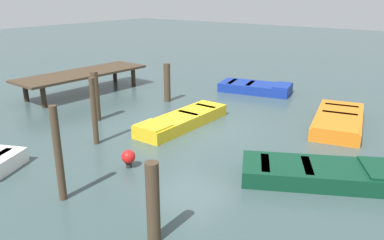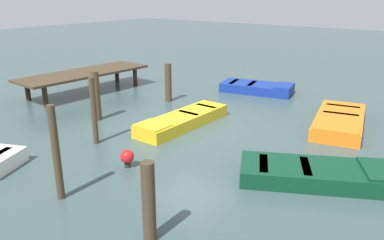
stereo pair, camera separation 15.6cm
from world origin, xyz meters
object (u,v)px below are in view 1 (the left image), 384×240
Objects in this scene: dock_segment at (83,74)px; rowboat_dark_green at (320,173)px; rowboat_blue at (256,87)px; rowboat_orange at (339,120)px; marker_buoy at (128,157)px; mooring_piling_far_left at (58,154)px; mooring_piling_mid_left at (96,96)px; mooring_piling_mid_right at (153,203)px; mooring_piling_far_right at (167,83)px; rowboat_yellow at (182,120)px; mooring_piling_near_right at (94,112)px.

dock_segment is 11.62m from rowboat_dark_green.
rowboat_blue is (4.76, -6.13, -0.63)m from dock_segment.
rowboat_orange is 7.33m from marker_buoy.
mooring_piling_mid_left is (4.07, 3.70, -0.20)m from mooring_piling_far_left.
dock_segment is 9.52m from mooring_piling_far_left.
rowboat_orange is 5.11m from rowboat_blue.
mooring_piling_far_left is 2.15m from marker_buoy.
mooring_piling_mid_right reaches higher than marker_buoy.
marker_buoy reaches higher than rowboat_dark_green.
rowboat_dark_green is 2.42× the size of mooring_piling_far_right.
mooring_piling_mid_left is (-1.30, 2.83, 0.66)m from rowboat_yellow.
mooring_piling_mid_left is 1.10× the size of mooring_piling_far_right.
mooring_piling_mid_left is at bearing 49.28° from mooring_piling_near_right.
mooring_piling_far_left is at bearing -156.16° from mooring_piling_far_right.
mooring_piling_near_right reaches higher than dock_segment.
mooring_piling_mid_left reaches higher than mooring_piling_far_right.
dock_segment is 1.53× the size of rowboat_orange.
rowboat_orange and rowboat_dark_green have the same top height.
mooring_piling_far_right is at bearing 31.16° from marker_buoy.
rowboat_blue is at bearing 6.69° from marker_buoy.
mooring_piling_mid_right is 0.99× the size of mooring_piling_far_right.
rowboat_blue is 7.02× the size of marker_buoy.
marker_buoy is (-3.37, -0.87, 0.07)m from rowboat_yellow.
dock_segment is at bearing -97.72° from rowboat_yellow.
rowboat_dark_green is at bearing -62.37° from marker_buoy.
mooring_piling_mid_left reaches higher than rowboat_blue.
mooring_piling_far_left reaches higher than mooring_piling_mid_left.
mooring_piling_mid_right is at bearing -119.61° from dock_segment.
rowboat_dark_green is at bearing -1.58° from rowboat_orange.
rowboat_blue is 7.46m from mooring_piling_mid_left.
rowboat_orange is 1.17× the size of rowboat_blue.
mooring_piling_far_left reaches higher than mooring_piling_far_right.
rowboat_yellow is at bearing -100.76° from rowboat_blue.
rowboat_orange is 9.19m from mooring_piling_far_left.
rowboat_orange is (2.25, -10.58, -0.63)m from dock_segment.
rowboat_blue is 2.14× the size of mooring_piling_mid_right.
mooring_piling_mid_right is 3.27× the size of marker_buoy.
rowboat_yellow is 3.18m from mooring_piling_mid_left.
marker_buoy is at bearing -148.84° from mooring_piling_far_right.
mooring_piling_mid_right is at bearing -87.82° from mooring_piling_far_left.
mooring_piling_far_left reaches higher than dock_segment.
mooring_piling_mid_left is at bearing -70.69° from rowboat_orange.
rowboat_dark_green is at bearing -88.91° from mooring_piling_mid_left.
mooring_piling_near_right is 4.22× the size of marker_buoy.
rowboat_blue is (2.51, 4.45, 0.00)m from rowboat_orange.
mooring_piling_mid_left is (1.49, 1.73, -0.14)m from mooring_piling_near_right.
mooring_piling_near_right is 1.28× the size of mooring_piling_far_right.
mooring_piling_far_left is at bearing -142.66° from mooring_piling_near_right.
mooring_piling_mid_right is at bearing -122.19° from mooring_piling_mid_left.
rowboat_orange is 8.45m from mooring_piling_mid_right.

